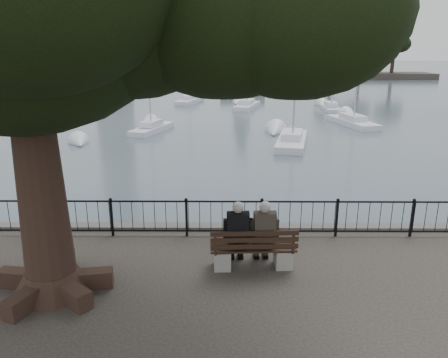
{
  "coord_description": "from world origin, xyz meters",
  "views": [
    {
      "loc": [
        0.08,
        -8.33,
        4.87
      ],
      "look_at": [
        0.0,
        2.5,
        1.6
      ],
      "focal_mm": 35.0,
      "sensor_mm": 36.0,
      "label": 1
    }
  ],
  "objects_px": {
    "bench": "(253,253)",
    "person_left": "(237,236)",
    "person_right": "(263,235)",
    "lion_monument": "(242,78)"
  },
  "relations": [
    {
      "from": "bench",
      "to": "person_left",
      "type": "distance_m",
      "value": 0.54
    },
    {
      "from": "person_left",
      "to": "person_right",
      "type": "bearing_deg",
      "value": 2.92
    },
    {
      "from": "person_left",
      "to": "lion_monument",
      "type": "relative_size",
      "value": 0.19
    },
    {
      "from": "bench",
      "to": "person_left",
      "type": "bearing_deg",
      "value": 165.48
    },
    {
      "from": "bench",
      "to": "person_left",
      "type": "height_order",
      "value": "person_left"
    },
    {
      "from": "person_right",
      "to": "bench",
      "type": "bearing_deg",
      "value": -152.34
    },
    {
      "from": "person_left",
      "to": "lion_monument",
      "type": "height_order",
      "value": "lion_monument"
    },
    {
      "from": "person_left",
      "to": "lion_monument",
      "type": "bearing_deg",
      "value": 88.04
    },
    {
      "from": "person_right",
      "to": "lion_monument",
      "type": "relative_size",
      "value": 0.19
    },
    {
      "from": "lion_monument",
      "to": "person_left",
      "type": "bearing_deg",
      "value": -91.96
    }
  ]
}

